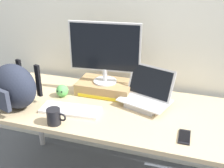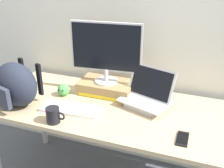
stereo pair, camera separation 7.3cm
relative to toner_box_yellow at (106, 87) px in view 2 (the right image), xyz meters
The scene contains 10 objects.
back_wall 0.60m from the toner_box_yellow, 66.78° to the left, with size 7.00×0.10×2.60m, color silver.
desk 0.26m from the toner_box_yellow, 59.46° to the right, with size 1.76×0.75×0.74m.
toner_box_yellow is the anchor object (origin of this frame).
desktop_monitor 0.29m from the toner_box_yellow, 81.71° to the right, with size 0.52×0.18×0.46m.
open_laptop 0.35m from the toner_box_yellow, 17.06° to the right, with size 0.39×0.32×0.27m.
external_keyboard 0.37m from the toner_box_yellow, 111.95° to the right, with size 0.42×0.18×0.02m.
messenger_backpack 0.66m from the toner_box_yellow, 143.14° to the right, with size 0.40×0.34×0.31m.
coffee_mug 0.53m from the toner_box_yellow, 108.21° to the right, with size 0.13×0.09×0.10m.
cell_phone 0.75m from the toner_box_yellow, 33.14° to the right, with size 0.07×0.14×0.01m.
plush_toy 0.33m from the toner_box_yellow, 151.53° to the right, with size 0.09×0.09×0.09m.
Camera 2 is at (0.57, -1.58, 1.72)m, focal length 44.56 mm.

